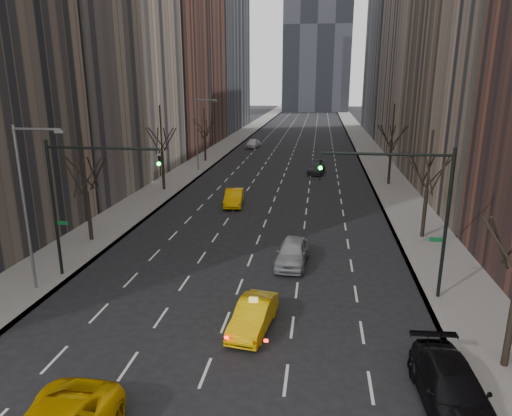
% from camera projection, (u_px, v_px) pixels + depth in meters
% --- Properties ---
extents(sidewalk_left, '(4.50, 320.00, 0.15)m').
position_uv_depth(sidewalk_left, '(228.00, 144.00, 82.84)').
color(sidewalk_left, slate).
rests_on(sidewalk_left, ground).
extents(sidewalk_right, '(4.50, 320.00, 0.15)m').
position_uv_depth(sidewalk_right, '(366.00, 147.00, 79.57)').
color(sidewalk_right, slate).
rests_on(sidewalk_right, ground).
extents(bld_left_far, '(14.00, 28.00, 44.00)m').
position_uv_depth(bld_left_far, '(166.00, 12.00, 74.31)').
color(bld_left_far, brown).
rests_on(bld_left_far, ground).
extents(tree_lw_b, '(3.36, 3.50, 7.82)m').
position_uv_depth(tree_lw_b, '(87.00, 192.00, 32.24)').
color(tree_lw_b, black).
rests_on(tree_lw_b, ground).
extents(tree_lw_c, '(3.36, 3.50, 8.74)m').
position_uv_depth(tree_lw_c, '(162.00, 153.00, 47.41)').
color(tree_lw_c, black).
rests_on(tree_lw_c, ground).
extents(tree_lw_d, '(3.36, 3.50, 7.36)m').
position_uv_depth(tree_lw_d, '(205.00, 137.00, 64.70)').
color(tree_lw_d, black).
rests_on(tree_lw_d, ground).
extents(tree_rw_b, '(3.36, 3.50, 7.82)m').
position_uv_depth(tree_rw_b, '(427.00, 190.00, 32.86)').
color(tree_rw_b, black).
rests_on(tree_rw_b, ground).
extents(tree_rw_c, '(3.36, 3.50, 8.74)m').
position_uv_depth(tree_rw_c, '(391.00, 149.00, 49.93)').
color(tree_rw_c, black).
rests_on(tree_rw_c, ground).
extents(traffic_mast_left, '(6.69, 0.39, 8.00)m').
position_uv_depth(traffic_mast_left, '(79.00, 188.00, 25.65)').
color(traffic_mast_left, black).
rests_on(traffic_mast_left, ground).
extents(traffic_mast_right, '(6.69, 0.39, 8.00)m').
position_uv_depth(traffic_mast_right, '(414.00, 199.00, 23.23)').
color(traffic_mast_right, black).
rests_on(traffic_mast_right, ground).
extents(streetlight_near, '(2.83, 0.22, 9.00)m').
position_uv_depth(streetlight_near, '(29.00, 193.00, 23.95)').
color(streetlight_near, slate).
rests_on(streetlight_near, ground).
extents(streetlight_far, '(2.83, 0.22, 9.00)m').
position_uv_depth(streetlight_far, '(200.00, 127.00, 57.31)').
color(streetlight_far, slate).
rests_on(streetlight_far, ground).
extents(taxi_sedan, '(2.05, 4.43, 1.40)m').
position_uv_depth(taxi_sedan, '(253.00, 316.00, 21.34)').
color(taxi_sedan, '#E8AF04').
rests_on(taxi_sedan, ground).
extents(silver_sedan_ahead, '(2.17, 4.76, 1.58)m').
position_uv_depth(silver_sedan_ahead, '(292.00, 252.00, 28.91)').
color(silver_sedan_ahead, '#96999D').
rests_on(silver_sedan_ahead, ground).
extents(parked_suv_black, '(2.49, 5.53, 1.57)m').
position_uv_depth(parked_suv_black, '(452.00, 389.00, 16.13)').
color(parked_suv_black, black).
rests_on(parked_suv_black, ground).
extents(far_taxi, '(2.03, 4.71, 1.51)m').
position_uv_depth(far_taxi, '(234.00, 197.00, 42.56)').
color(far_taxi, '#F2A605').
rests_on(far_taxi, ground).
extents(far_suv_grey, '(2.41, 5.01, 1.41)m').
position_uv_depth(far_suv_grey, '(316.00, 168.00, 57.24)').
color(far_suv_grey, '#323237').
rests_on(far_suv_grey, ground).
extents(far_car_white, '(2.24, 4.70, 1.55)m').
position_uv_depth(far_car_white, '(253.00, 143.00, 78.66)').
color(far_car_white, white).
rests_on(far_car_white, ground).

